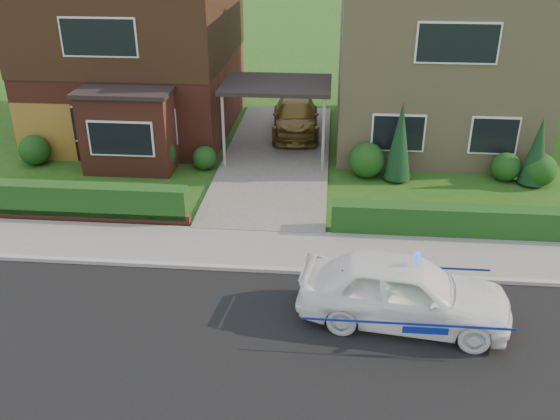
# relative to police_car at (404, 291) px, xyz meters

# --- Properties ---
(ground) EXTENTS (120.00, 120.00, 0.00)m
(ground) POSITION_rel_police_car_xyz_m (-3.62, -1.35, -0.76)
(ground) COLOR #234B14
(ground) RESTS_ON ground
(road) EXTENTS (60.00, 6.00, 0.02)m
(road) POSITION_rel_police_car_xyz_m (-3.62, -1.35, -0.76)
(road) COLOR black
(road) RESTS_ON ground
(kerb) EXTENTS (60.00, 0.16, 0.12)m
(kerb) POSITION_rel_police_car_xyz_m (-3.62, 1.70, -0.70)
(kerb) COLOR #9E9993
(kerb) RESTS_ON ground
(sidewalk) EXTENTS (60.00, 2.00, 0.10)m
(sidewalk) POSITION_rel_police_car_xyz_m (-3.62, 2.75, -0.71)
(sidewalk) COLOR slate
(sidewalk) RESTS_ON ground
(driveway) EXTENTS (3.80, 12.00, 0.12)m
(driveway) POSITION_rel_police_car_xyz_m (-3.62, 9.65, -0.70)
(driveway) COLOR #666059
(driveway) RESTS_ON ground
(house_left) EXTENTS (7.50, 9.53, 7.25)m
(house_left) POSITION_rel_police_car_xyz_m (-9.40, 12.55, 3.05)
(house_left) COLOR brown
(house_left) RESTS_ON ground
(house_right) EXTENTS (7.50, 8.06, 7.25)m
(house_right) POSITION_rel_police_car_xyz_m (2.18, 12.64, 2.90)
(house_right) COLOR tan
(house_right) RESTS_ON ground
(carport_link) EXTENTS (3.80, 3.00, 2.77)m
(carport_link) POSITION_rel_police_car_xyz_m (-3.62, 9.60, 1.89)
(carport_link) COLOR black
(carport_link) RESTS_ON ground
(garage_door) EXTENTS (2.20, 0.10, 2.10)m
(garage_door) POSITION_rel_police_car_xyz_m (-11.87, 8.61, 0.29)
(garage_door) COLOR brown
(garage_door) RESTS_ON ground
(dwarf_wall) EXTENTS (7.70, 0.25, 0.36)m
(dwarf_wall) POSITION_rel_police_car_xyz_m (-9.42, 3.95, -0.58)
(dwarf_wall) COLOR brown
(dwarf_wall) RESTS_ON ground
(hedge_left) EXTENTS (7.50, 0.55, 0.90)m
(hedge_left) POSITION_rel_police_car_xyz_m (-9.42, 4.10, -0.76)
(hedge_left) COLOR #123A13
(hedge_left) RESTS_ON ground
(hedge_right) EXTENTS (7.50, 0.55, 0.80)m
(hedge_right) POSITION_rel_police_car_xyz_m (2.18, 4.00, -0.76)
(hedge_right) COLOR #123A13
(hedge_right) RESTS_ON ground
(shrub_left_far) EXTENTS (1.08, 1.08, 1.08)m
(shrub_left_far) POSITION_rel_police_car_xyz_m (-12.12, 8.15, -0.22)
(shrub_left_far) COLOR #123A13
(shrub_left_far) RESTS_ON ground
(shrub_left_mid) EXTENTS (1.32, 1.32, 1.32)m
(shrub_left_mid) POSITION_rel_police_car_xyz_m (-7.62, 7.95, -0.10)
(shrub_left_mid) COLOR #123A13
(shrub_left_mid) RESTS_ON ground
(shrub_left_near) EXTENTS (0.84, 0.84, 0.84)m
(shrub_left_near) POSITION_rel_police_car_xyz_m (-6.02, 8.25, -0.34)
(shrub_left_near) COLOR #123A13
(shrub_left_near) RESTS_ON ground
(shrub_right_near) EXTENTS (1.20, 1.20, 1.20)m
(shrub_right_near) POSITION_rel_police_car_xyz_m (-0.42, 8.05, -0.16)
(shrub_right_near) COLOR #123A13
(shrub_right_near) RESTS_ON ground
(shrub_right_mid) EXTENTS (0.96, 0.96, 0.96)m
(shrub_right_mid) POSITION_rel_police_car_xyz_m (4.18, 8.15, -0.28)
(shrub_right_mid) COLOR #123A13
(shrub_right_mid) RESTS_ON ground
(shrub_right_far) EXTENTS (1.08, 1.08, 1.08)m
(shrub_right_far) POSITION_rel_police_car_xyz_m (5.18, 7.85, -0.22)
(shrub_right_far) COLOR #123A13
(shrub_right_far) RESTS_ON ground
(conifer_a) EXTENTS (0.90, 0.90, 2.60)m
(conifer_a) POSITION_rel_police_car_xyz_m (0.58, 7.85, 0.54)
(conifer_a) COLOR black
(conifer_a) RESTS_ON ground
(conifer_b) EXTENTS (0.90, 0.90, 2.20)m
(conifer_b) POSITION_rel_police_car_xyz_m (4.98, 7.85, 0.34)
(conifer_b) COLOR black
(conifer_b) RESTS_ON ground
(police_car) EXTENTS (4.12, 4.68, 1.69)m
(police_car) POSITION_rel_police_car_xyz_m (0.00, 0.00, 0.00)
(police_car) COLOR white
(police_car) RESTS_ON ground
(driveway_car) EXTENTS (2.09, 4.56, 1.29)m
(driveway_car) POSITION_rel_police_car_xyz_m (-3.10, 12.18, 0.00)
(driveway_car) COLOR brown
(driveway_car) RESTS_ON driveway
(potted_plant_b) EXTENTS (0.54, 0.51, 0.77)m
(potted_plant_b) POSITION_rel_police_car_xyz_m (-7.58, 5.13, -0.38)
(potted_plant_b) COLOR gray
(potted_plant_b) RESTS_ON ground
(potted_plant_c) EXTENTS (0.45, 0.45, 0.70)m
(potted_plant_c) POSITION_rel_police_car_xyz_m (-7.37, 7.65, -0.41)
(potted_plant_c) COLOR gray
(potted_plant_c) RESTS_ON ground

